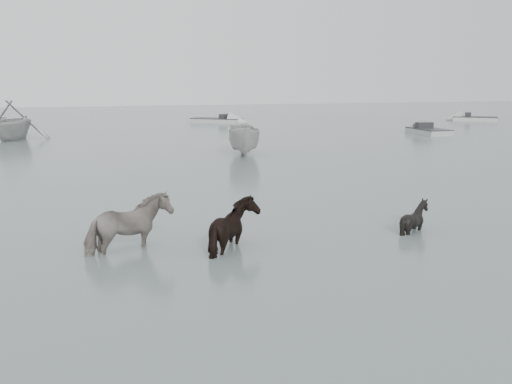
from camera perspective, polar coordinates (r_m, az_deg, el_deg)
ground at (r=13.44m, az=3.20°, el=-3.99°), size 140.00×140.00×0.00m
pony_pinto at (r=12.07m, az=-12.73°, el=-2.29°), size 1.96×1.41×1.51m
pony_dark at (r=11.94m, az=-2.06°, el=-2.38°), size 1.47×1.63×1.42m
pony_black at (r=13.90m, az=15.61°, el=-1.56°), size 1.15×1.07×1.09m
rowboat_trail at (r=37.30m, az=-23.17°, el=6.75°), size 4.95×5.45×2.49m
boat_small at (r=27.39m, az=-1.15°, el=5.41°), size 2.49×4.30×1.56m
skiff_port at (r=39.53m, az=16.88°, el=6.09°), size 1.87×4.72×0.75m
skiff_mid at (r=48.42m, az=-3.97°, el=7.37°), size 5.56×4.99×0.75m
skiff_star at (r=53.98m, az=21.08°, el=7.04°), size 4.99×4.38×0.75m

